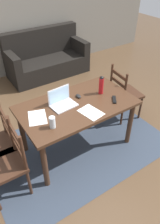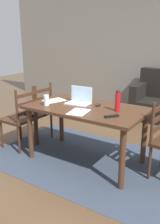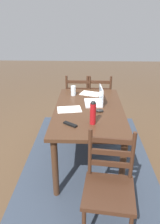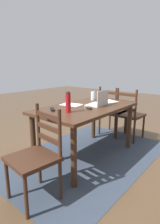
{
  "view_description": "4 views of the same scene",
  "coord_description": "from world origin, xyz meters",
  "px_view_note": "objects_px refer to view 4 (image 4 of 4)",
  "views": [
    {
      "loc": [
        -1.25,
        -1.95,
        2.4
      ],
      "look_at": [
        0.11,
        0.09,
        0.53
      ],
      "focal_mm": 34.71,
      "sensor_mm": 36.0,
      "label": 1
    },
    {
      "loc": [
        1.62,
        -2.64,
        1.65
      ],
      "look_at": [
        -0.14,
        0.07,
        0.66
      ],
      "focal_mm": 39.62,
      "sensor_mm": 36.0,
      "label": 2
    },
    {
      "loc": [
        2.51,
        -0.03,
        1.86
      ],
      "look_at": [
        -0.03,
        -0.12,
        0.7
      ],
      "focal_mm": 34.54,
      "sensor_mm": 36.0,
      "label": 3
    },
    {
      "loc": [
        2.13,
        1.63,
        1.35
      ],
      "look_at": [
        0.1,
        -0.04,
        0.7
      ],
      "focal_mm": 30.9,
      "sensor_mm": 36.0,
      "label": 4
    }
  ],
  "objects_px": {
    "chair_left_far": "(129,115)",
    "laptop": "(99,102)",
    "dining_table": "(86,113)",
    "chair_left_near": "(112,112)",
    "computer_mouse": "(89,108)",
    "drinking_glass": "(93,96)",
    "water_bottle": "(68,102)",
    "tv_remote": "(52,109)",
    "chair_right_far": "(36,156)"
  },
  "relations": [
    {
      "from": "chair_right_far",
      "to": "drinking_glass",
      "type": "bearing_deg",
      "value": -165.08
    },
    {
      "from": "chair_left_far",
      "to": "computer_mouse",
      "type": "relative_size",
      "value": 9.5
    },
    {
      "from": "dining_table",
      "to": "water_bottle",
      "type": "xyz_separation_m",
      "value": [
        0.42,
        0.04,
        0.24
      ]
    },
    {
      "from": "chair_left_far",
      "to": "water_bottle",
      "type": "distance_m",
      "value": 1.55
    },
    {
      "from": "chair_left_near",
      "to": "laptop",
      "type": "distance_m",
      "value": 1.0
    },
    {
      "from": "dining_table",
      "to": "chair_left_near",
      "type": "distance_m",
      "value": 1.09
    },
    {
      "from": "chair_left_far",
      "to": "chair_left_near",
      "type": "distance_m",
      "value": 0.35
    },
    {
      "from": "dining_table",
      "to": "chair_left_near",
      "type": "xyz_separation_m",
      "value": [
        -1.05,
        -0.17,
        -0.21
      ]
    },
    {
      "from": "chair_left_far",
      "to": "drinking_glass",
      "type": "xyz_separation_m",
      "value": [
        0.58,
        -0.4,
        0.38
      ]
    },
    {
      "from": "chair_right_far",
      "to": "drinking_glass",
      "type": "relative_size",
      "value": 6.71
    },
    {
      "from": "water_bottle",
      "to": "drinking_glass",
      "type": "xyz_separation_m",
      "value": [
        -0.9,
        -0.27,
        -0.07
      ]
    },
    {
      "from": "chair_right_far",
      "to": "chair_left_near",
      "type": "height_order",
      "value": "same"
    },
    {
      "from": "computer_mouse",
      "to": "dining_table",
      "type": "bearing_deg",
      "value": -126.05
    },
    {
      "from": "computer_mouse",
      "to": "tv_remote",
      "type": "bearing_deg",
      "value": -39.02
    },
    {
      "from": "laptop",
      "to": "drinking_glass",
      "type": "bearing_deg",
      "value": -133.01
    },
    {
      "from": "drinking_glass",
      "to": "tv_remote",
      "type": "relative_size",
      "value": 0.83
    },
    {
      "from": "laptop",
      "to": "chair_right_far",
      "type": "bearing_deg",
      "value": 3.64
    },
    {
      "from": "dining_table",
      "to": "water_bottle",
      "type": "relative_size",
      "value": 5.76
    },
    {
      "from": "chair_right_far",
      "to": "chair_left_near",
      "type": "bearing_deg",
      "value": -170.49
    },
    {
      "from": "tv_remote",
      "to": "water_bottle",
      "type": "bearing_deg",
      "value": -43.54
    },
    {
      "from": "tv_remote",
      "to": "chair_right_far",
      "type": "bearing_deg",
      "value": -110.55
    },
    {
      "from": "chair_right_far",
      "to": "chair_left_near",
      "type": "relative_size",
      "value": 1.0
    },
    {
      "from": "chair_left_far",
      "to": "laptop",
      "type": "bearing_deg",
      "value": -4.62
    },
    {
      "from": "chair_left_near",
      "to": "water_bottle",
      "type": "distance_m",
      "value": 1.56
    },
    {
      "from": "chair_left_near",
      "to": "chair_right_far",
      "type": "bearing_deg",
      "value": 9.51
    },
    {
      "from": "chair_right_far",
      "to": "water_bottle",
      "type": "bearing_deg",
      "value": -167.52
    },
    {
      "from": "laptop",
      "to": "computer_mouse",
      "type": "relative_size",
      "value": 3.37
    },
    {
      "from": "chair_right_far",
      "to": "laptop",
      "type": "distance_m",
      "value": 1.28
    },
    {
      "from": "dining_table",
      "to": "chair_right_far",
      "type": "distance_m",
      "value": 1.09
    },
    {
      "from": "chair_left_far",
      "to": "drinking_glass",
      "type": "relative_size",
      "value": 6.71
    },
    {
      "from": "chair_left_far",
      "to": "laptop",
      "type": "height_order",
      "value": "laptop"
    },
    {
      "from": "chair_right_far",
      "to": "laptop",
      "type": "height_order",
      "value": "laptop"
    },
    {
      "from": "dining_table",
      "to": "computer_mouse",
      "type": "bearing_deg",
      "value": 50.39
    },
    {
      "from": "water_bottle",
      "to": "tv_remote",
      "type": "distance_m",
      "value": 0.28
    },
    {
      "from": "chair_right_far",
      "to": "drinking_glass",
      "type": "height_order",
      "value": "chair_right_far"
    },
    {
      "from": "dining_table",
      "to": "chair_left_far",
      "type": "relative_size",
      "value": 1.61
    },
    {
      "from": "drinking_glass",
      "to": "computer_mouse",
      "type": "relative_size",
      "value": 1.42
    },
    {
      "from": "dining_table",
      "to": "computer_mouse",
      "type": "xyz_separation_m",
      "value": [
        0.11,
        0.13,
        0.12
      ]
    },
    {
      "from": "chair_left_far",
      "to": "drinking_glass",
      "type": "distance_m",
      "value": 0.8
    },
    {
      "from": "chair_left_far",
      "to": "tv_remote",
      "type": "bearing_deg",
      "value": -13.86
    },
    {
      "from": "dining_table",
      "to": "laptop",
      "type": "distance_m",
      "value": 0.25
    },
    {
      "from": "computer_mouse",
      "to": "water_bottle",
      "type": "bearing_deg",
      "value": -12.09
    },
    {
      "from": "dining_table",
      "to": "chair_right_far",
      "type": "xyz_separation_m",
      "value": [
        1.05,
        0.18,
        -0.21
      ]
    },
    {
      "from": "tv_remote",
      "to": "laptop",
      "type": "bearing_deg",
      "value": 11.0
    },
    {
      "from": "chair_right_far",
      "to": "laptop",
      "type": "relative_size",
      "value": 2.82
    },
    {
      "from": "drinking_glass",
      "to": "chair_right_far",
      "type": "bearing_deg",
      "value": 14.92
    },
    {
      "from": "laptop",
      "to": "chair_left_far",
      "type": "bearing_deg",
      "value": 175.38
    },
    {
      "from": "laptop",
      "to": "dining_table",
      "type": "bearing_deg",
      "value": -30.76
    },
    {
      "from": "computer_mouse",
      "to": "tv_remote",
      "type": "xyz_separation_m",
      "value": [
        0.36,
        -0.33,
        -0.01
      ]
    },
    {
      "from": "drinking_glass",
      "to": "computer_mouse",
      "type": "bearing_deg",
      "value": 31.49
    }
  ]
}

